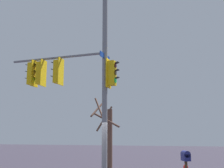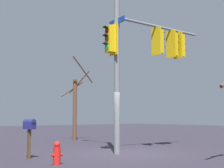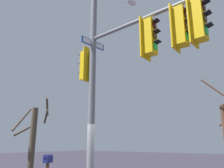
# 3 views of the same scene
# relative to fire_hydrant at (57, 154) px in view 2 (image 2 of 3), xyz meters

# --- Properties ---
(ground_plane) EXTENTS (80.00, 80.00, 0.00)m
(ground_plane) POSITION_rel_fire_hydrant_xyz_m (-3.68, -0.91, -0.34)
(ground_plane) COLOR #2E2A36
(main_signal_pole_assembly) EXTENTS (5.60, 3.43, 9.06)m
(main_signal_pole_assembly) POSITION_rel_fire_hydrant_xyz_m (-4.56, -0.96, 4.63)
(main_signal_pole_assembly) COLOR slate
(main_signal_pole_assembly) RESTS_ON ground
(fire_hydrant) EXTENTS (0.38, 0.24, 0.73)m
(fire_hydrant) POSITION_rel_fire_hydrant_xyz_m (0.00, 0.00, 0.00)
(fire_hydrant) COLOR red
(fire_hydrant) RESTS_ON ground
(mailbox) EXTENTS (0.37, 0.49, 1.41)m
(mailbox) POSITION_rel_fire_hydrant_xyz_m (0.03, -1.91, 0.76)
(mailbox) COLOR #4C3823
(mailbox) RESTS_ON ground
(bare_tree_corner) EXTENTS (1.77, 1.90, 5.24)m
(bare_tree_corner) POSITION_rel_fire_hydrant_xyz_m (-6.18, -8.29, 1.90)
(bare_tree_corner) COLOR brown
(bare_tree_corner) RESTS_ON ground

